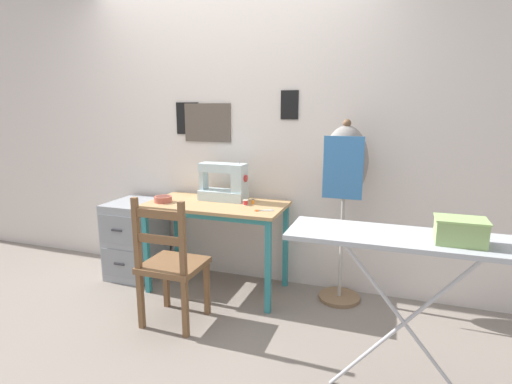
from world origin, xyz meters
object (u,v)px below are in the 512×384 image
object	(u,v)px
filing_cabinet	(136,239)
storage_box	(460,231)
thread_spool_near_machine	(246,203)
dress_form	(345,173)
ironing_board	(411,246)
thread_spool_mid_table	(253,202)
fabric_bowl	(163,199)
scissors	(261,211)
wooden_chair	(171,265)
sewing_machine	(226,183)

from	to	relation	value
filing_cabinet	storage_box	world-z (taller)	storage_box
thread_spool_near_machine	dress_form	distance (m)	0.79
ironing_board	storage_box	bearing A→B (deg)	-11.13
thread_spool_mid_table	filing_cabinet	distance (m)	1.18
fabric_bowl	filing_cabinet	distance (m)	0.60
scissors	thread_spool_near_machine	size ratio (longest dim) A/B	3.31
wooden_chair	ironing_board	distance (m)	1.57
fabric_bowl	thread_spool_mid_table	xyz separation A→B (m)	(0.71, 0.16, -0.00)
fabric_bowl	dress_form	size ratio (longest dim) A/B	0.10
thread_spool_near_machine	wooden_chair	xyz separation A→B (m)	(-0.32, -0.61, -0.33)
fabric_bowl	storage_box	xyz separation A→B (m)	(2.04, -0.80, 0.18)
storage_box	filing_cabinet	bearing A→B (deg)	158.85
fabric_bowl	dress_form	bearing A→B (deg)	10.04
thread_spool_near_machine	wooden_chair	distance (m)	0.76
storage_box	fabric_bowl	bearing A→B (deg)	158.67
scissors	thread_spool_mid_table	bearing A→B (deg)	126.86
thread_spool_mid_table	wooden_chair	distance (m)	0.81
fabric_bowl	thread_spool_mid_table	bearing A→B (deg)	12.82
fabric_bowl	wooden_chair	xyz separation A→B (m)	(0.35, -0.49, -0.33)
ironing_board	fabric_bowl	bearing A→B (deg)	157.64
ironing_board	storage_box	world-z (taller)	storage_box
wooden_chair	storage_box	xyz separation A→B (m)	(1.69, -0.31, 0.51)
scissors	ironing_board	world-z (taller)	ironing_board
sewing_machine	thread_spool_mid_table	size ratio (longest dim) A/B	9.60
sewing_machine	thread_spool_near_machine	size ratio (longest dim) A/B	9.37
scissors	dress_form	distance (m)	0.68
thread_spool_mid_table	wooden_chair	bearing A→B (deg)	-119.18
scissors	storage_box	world-z (taller)	storage_box
filing_cabinet	storage_box	bearing A→B (deg)	-21.15
thread_spool_mid_table	thread_spool_near_machine	bearing A→B (deg)	-139.96
thread_spool_near_machine	thread_spool_mid_table	xyz separation A→B (m)	(0.05, 0.04, 0.00)
sewing_machine	filing_cabinet	size ratio (longest dim) A/B	0.59
thread_spool_mid_table	filing_cabinet	world-z (taller)	thread_spool_mid_table
ironing_board	thread_spool_near_machine	bearing A→B (deg)	143.17
sewing_machine	dress_form	xyz separation A→B (m)	(0.95, 0.02, 0.13)
thread_spool_near_machine	dress_form	xyz separation A→B (m)	(0.74, 0.12, 0.26)
scissors	ironing_board	xyz separation A→B (m)	(1.01, -0.75, 0.10)
sewing_machine	ironing_board	size ratio (longest dim) A/B	0.34
fabric_bowl	filing_cabinet	world-z (taller)	fabric_bowl
thread_spool_near_machine	filing_cabinet	bearing A→B (deg)	178.85
thread_spool_near_machine	fabric_bowl	bearing A→B (deg)	-169.50
filing_cabinet	dress_form	bearing A→B (deg)	3.30
scissors	storage_box	size ratio (longest dim) A/B	0.65
thread_spool_near_machine	sewing_machine	bearing A→B (deg)	153.22
sewing_machine	filing_cabinet	distance (m)	1.01
thread_spool_mid_table	storage_box	xyz separation A→B (m)	(1.33, -0.96, 0.18)
scissors	dress_form	size ratio (longest dim) A/B	0.10
thread_spool_near_machine	filing_cabinet	world-z (taller)	thread_spool_near_machine
thread_spool_mid_table	fabric_bowl	bearing A→B (deg)	-167.18
ironing_board	dress_form	bearing A→B (deg)	113.66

